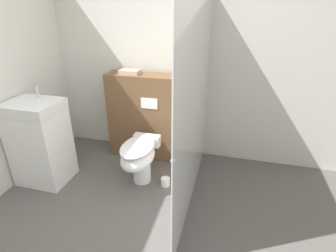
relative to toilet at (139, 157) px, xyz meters
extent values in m
cube|color=silver|center=(0.17, 0.92, 0.88)|extent=(8.00, 0.06, 2.50)
cube|color=brown|center=(-0.04, 0.68, 0.22)|extent=(1.23, 0.31, 1.17)
cube|color=white|center=(-0.04, 0.52, 0.48)|extent=(0.22, 0.01, 0.14)
cube|color=silver|center=(0.64, -0.06, 0.70)|extent=(0.01, 1.90, 2.14)
sphere|color=#B2B2B7|center=(0.64, -0.99, 0.66)|extent=(0.04, 0.04, 0.04)
cylinder|color=white|center=(0.00, 0.06, -0.18)|extent=(0.22, 0.22, 0.38)
ellipsoid|color=white|center=(0.00, -0.04, 0.04)|extent=(0.36, 0.58, 0.24)
ellipsoid|color=white|center=(0.00, -0.04, 0.17)|extent=(0.36, 0.57, 0.02)
cube|color=white|center=(0.00, 0.27, 0.08)|extent=(0.33, 0.12, 0.14)
cube|color=white|center=(-1.16, -0.20, 0.08)|extent=(0.58, 0.47, 0.89)
cube|color=white|center=(-1.16, -0.20, 0.59)|extent=(0.59, 0.48, 0.12)
cylinder|color=silver|center=(-1.16, -0.07, 0.72)|extent=(0.02, 0.02, 0.14)
cylinder|color=#B7B7BC|center=(0.42, 0.72, 0.89)|extent=(0.12, 0.08, 0.08)
cone|color=#B7B7BC|center=(0.50, 0.72, 0.89)|extent=(0.03, 0.07, 0.07)
cylinder|color=#B7B7BC|center=(0.40, 0.72, 0.84)|extent=(0.03, 0.03, 0.07)
cube|color=tan|center=(-0.34, 0.66, 0.83)|extent=(0.25, 0.16, 0.05)
cylinder|color=white|center=(0.30, 0.03, -0.32)|extent=(0.11, 0.11, 0.10)
camera|label=1|loc=(0.99, -2.44, 1.61)|focal=28.00mm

